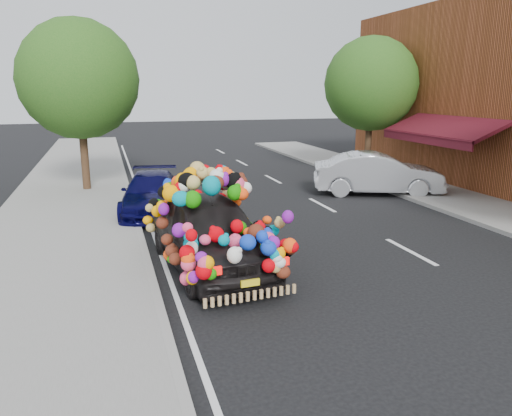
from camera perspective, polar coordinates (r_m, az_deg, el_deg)
The scene contains 10 objects.
ground at distance 10.70m, azimuth 0.84°, elevation -6.78°, with size 100.00×100.00×0.00m, color black.
sidewalk at distance 10.31m, azimuth -22.85°, elevation -8.33°, with size 4.00×60.00×0.12m, color gray.
kerb at distance 10.25m, azimuth -11.89°, elevation -7.61°, with size 0.15×60.00×0.13m, color gray.
footpath_far at distance 17.25m, azimuth 24.45°, elevation 0.06°, with size 3.00×40.00×0.12m, color gray.
lane_markings at distance 12.22m, azimuth 17.21°, elevation -4.76°, with size 6.00×50.00×0.01m, color silver, non-canonical shape.
tree_near_sidewalk at distance 19.08m, azimuth -19.63°, elevation 13.68°, with size 4.20×4.20×6.13m.
tree_far_b at distance 22.47m, azimuth 13.03°, elevation 13.62°, with size 4.00×4.00×5.90m.
plush_art_car at distance 10.45m, azimuth -5.34°, elevation -0.87°, with size 2.63×4.91×2.19m.
navy_sedan at distance 15.49m, azimuth -11.84°, elevation 1.65°, with size 1.69×4.16×1.21m, color #050432.
silver_hatchback at distance 18.39m, azimuth 13.74°, elevation 3.83°, with size 1.58×4.52×1.49m, color silver.
Camera 1 is at (-3.05, -9.56, 3.70)m, focal length 35.00 mm.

